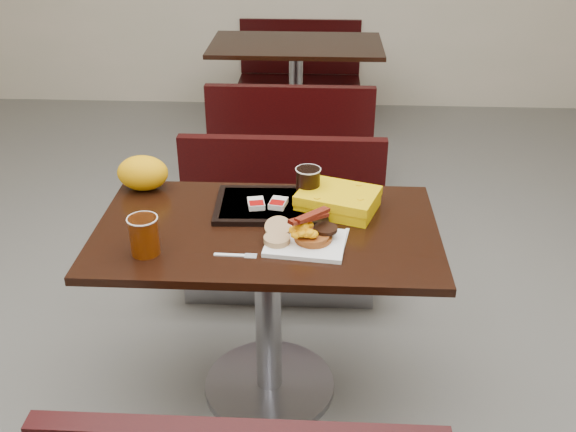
{
  "coord_description": "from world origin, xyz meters",
  "views": [
    {
      "loc": [
        0.18,
        -2.0,
        1.89
      ],
      "look_at": [
        0.08,
        -0.04,
        0.82
      ],
      "focal_mm": 40.98,
      "sensor_mm": 36.0,
      "label": 1
    }
  ],
  "objects_px": {
    "bench_near_n": "(280,226)",
    "knife": "(345,240)",
    "table_near": "(268,313)",
    "paper_bag": "(143,173)",
    "pancake_stack": "(313,236)",
    "tray": "(272,205)",
    "hashbrown_sleeve_left": "(256,204)",
    "coffee_cup_far": "(308,184)",
    "fork": "(229,255)",
    "platter": "(306,243)",
    "coffee_cup_near": "(144,236)",
    "bench_far_n": "(299,70)",
    "bench_far_s": "(291,132)",
    "clamshell": "(338,200)",
    "hashbrown_sleeve_right": "(278,203)",
    "table_far": "(296,95)"
  },
  "relations": [
    {
      "from": "table_near",
      "to": "coffee_cup_far",
      "type": "distance_m",
      "value": 0.51
    },
    {
      "from": "table_near",
      "to": "bench_near_n",
      "type": "bearing_deg",
      "value": 90.0
    },
    {
      "from": "pancake_stack",
      "to": "paper_bag",
      "type": "bearing_deg",
      "value": 150.16
    },
    {
      "from": "coffee_cup_near",
      "to": "platter",
      "type": "bearing_deg",
      "value": 8.39
    },
    {
      "from": "table_far",
      "to": "paper_bag",
      "type": "xyz_separation_m",
      "value": [
        -0.5,
        -2.32,
        0.44
      ]
    },
    {
      "from": "table_near",
      "to": "paper_bag",
      "type": "distance_m",
      "value": 0.72
    },
    {
      "from": "table_near",
      "to": "platter",
      "type": "xyz_separation_m",
      "value": [
        0.14,
        -0.12,
        0.38
      ]
    },
    {
      "from": "tray",
      "to": "hashbrown_sleeve_left",
      "type": "xyz_separation_m",
      "value": [
        -0.05,
        -0.03,
        0.02
      ]
    },
    {
      "from": "hashbrown_sleeve_right",
      "to": "paper_bag",
      "type": "relative_size",
      "value": 0.4
    },
    {
      "from": "knife",
      "to": "paper_bag",
      "type": "relative_size",
      "value": 0.79
    },
    {
      "from": "bench_near_n",
      "to": "knife",
      "type": "bearing_deg",
      "value": -70.74
    },
    {
      "from": "table_near",
      "to": "knife",
      "type": "bearing_deg",
      "value": -15.76
    },
    {
      "from": "table_far",
      "to": "bench_far_s",
      "type": "xyz_separation_m",
      "value": [
        0.0,
        -0.7,
        -0.02
      ]
    },
    {
      "from": "pancake_stack",
      "to": "knife",
      "type": "distance_m",
      "value": 0.11
    },
    {
      "from": "hashbrown_sleeve_right",
      "to": "clamshell",
      "type": "bearing_deg",
      "value": 16.44
    },
    {
      "from": "tray",
      "to": "coffee_cup_far",
      "type": "height_order",
      "value": "coffee_cup_far"
    },
    {
      "from": "knife",
      "to": "coffee_cup_far",
      "type": "distance_m",
      "value": 0.31
    },
    {
      "from": "tray",
      "to": "coffee_cup_near",
      "type": "bearing_deg",
      "value": -140.83
    },
    {
      "from": "hashbrown_sleeve_left",
      "to": "clamshell",
      "type": "height_order",
      "value": "clamshell"
    },
    {
      "from": "bench_far_n",
      "to": "coffee_cup_far",
      "type": "bearing_deg",
      "value": -87.44
    },
    {
      "from": "coffee_cup_far",
      "to": "paper_bag",
      "type": "xyz_separation_m",
      "value": [
        -0.64,
        0.09,
        -0.01
      ]
    },
    {
      "from": "table_near",
      "to": "bench_far_n",
      "type": "relative_size",
      "value": 1.2
    },
    {
      "from": "table_near",
      "to": "paper_bag",
      "type": "xyz_separation_m",
      "value": [
        -0.5,
        0.28,
        0.44
      ]
    },
    {
      "from": "bench_near_n",
      "to": "table_far",
      "type": "xyz_separation_m",
      "value": [
        0.0,
        1.9,
        0.02
      ]
    },
    {
      "from": "coffee_cup_far",
      "to": "tray",
      "type": "bearing_deg",
      "value": -162.38
    },
    {
      "from": "fork",
      "to": "coffee_cup_far",
      "type": "height_order",
      "value": "coffee_cup_far"
    },
    {
      "from": "bench_far_n",
      "to": "platter",
      "type": "distance_m",
      "value": 3.44
    },
    {
      "from": "table_near",
      "to": "paper_bag",
      "type": "relative_size",
      "value": 6.11
    },
    {
      "from": "pancake_stack",
      "to": "table_far",
      "type": "bearing_deg",
      "value": 93.48
    },
    {
      "from": "table_near",
      "to": "tray",
      "type": "height_order",
      "value": "tray"
    },
    {
      "from": "bench_far_n",
      "to": "tray",
      "type": "height_order",
      "value": "tray"
    },
    {
      "from": "pancake_stack",
      "to": "coffee_cup_near",
      "type": "height_order",
      "value": "coffee_cup_near"
    },
    {
      "from": "bench_near_n",
      "to": "hashbrown_sleeve_right",
      "type": "distance_m",
      "value": 0.71
    },
    {
      "from": "hashbrown_sleeve_left",
      "to": "clamshell",
      "type": "xyz_separation_m",
      "value": [
        0.3,
        0.03,
        0.01
      ]
    },
    {
      "from": "table_near",
      "to": "pancake_stack",
      "type": "distance_m",
      "value": 0.45
    },
    {
      "from": "bench_far_s",
      "to": "bench_far_n",
      "type": "height_order",
      "value": "same"
    },
    {
      "from": "tray",
      "to": "knife",
      "type": "bearing_deg",
      "value": -42.26
    },
    {
      "from": "hashbrown_sleeve_right",
      "to": "coffee_cup_far",
      "type": "xyz_separation_m",
      "value": [
        0.11,
        0.06,
        0.05
      ]
    },
    {
      "from": "bench_far_n",
      "to": "knife",
      "type": "bearing_deg",
      "value": -85.41
    },
    {
      "from": "knife",
      "to": "tray",
      "type": "bearing_deg",
      "value": -121.16
    },
    {
      "from": "coffee_cup_far",
      "to": "hashbrown_sleeve_right",
      "type": "bearing_deg",
      "value": -148.92
    },
    {
      "from": "coffee_cup_near",
      "to": "hashbrown_sleeve_right",
      "type": "relative_size",
      "value": 1.68
    },
    {
      "from": "table_far",
      "to": "paper_bag",
      "type": "bearing_deg",
      "value": -102.19
    },
    {
      "from": "tray",
      "to": "hashbrown_sleeve_left",
      "type": "height_order",
      "value": "hashbrown_sleeve_left"
    },
    {
      "from": "bench_far_n",
      "to": "knife",
      "type": "xyz_separation_m",
      "value": [
        0.27,
        -3.38,
        0.39
      ]
    },
    {
      "from": "bench_near_n",
      "to": "table_far",
      "type": "height_order",
      "value": "table_far"
    },
    {
      "from": "bench_far_n",
      "to": "hashbrown_sleeve_left",
      "type": "relative_size",
      "value": 12.74
    },
    {
      "from": "bench_far_s",
      "to": "knife",
      "type": "bearing_deg",
      "value": -82.18
    },
    {
      "from": "clamshell",
      "to": "knife",
      "type": "bearing_deg",
      "value": -65.4
    },
    {
      "from": "table_near",
      "to": "coffee_cup_far",
      "type": "xyz_separation_m",
      "value": [
        0.14,
        0.19,
        0.46
      ]
    }
  ]
}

